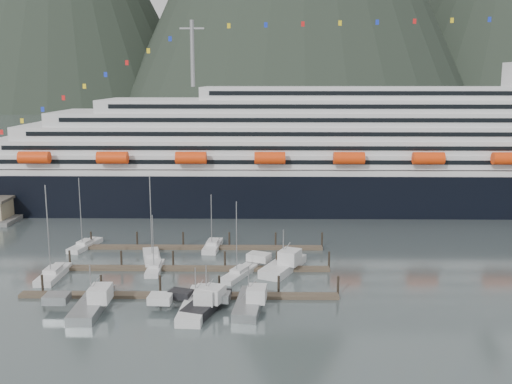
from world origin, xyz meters
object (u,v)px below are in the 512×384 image
sailboat_e (85,246)px  trawler_a (91,303)px  trawler_d (248,302)px  trawler_b (206,302)px  trawler_c (195,304)px  sailboat_b (152,258)px  sailboat_a (53,275)px  sailboat_c (155,269)px  sailboat_f (213,246)px  trawler_e (282,265)px  cruise_ship (353,160)px  sailboat_d (240,274)px

sailboat_e → trawler_a: sailboat_e is taller
trawler_a → trawler_d: (22.37, 0.66, -0.03)m
trawler_b → trawler_c: bearing=132.0°
sailboat_b → trawler_d: (17.93, -22.46, 0.43)m
sailboat_a → trawler_d: sailboat_a is taller
sailboat_c → trawler_b: bearing=-149.9°
sailboat_a → sailboat_f: sailboat_a is taller
trawler_d → trawler_e: 18.19m
trawler_c → trawler_d: (7.52, 0.65, -0.00)m
trawler_b → trawler_e: (11.44, 17.36, 0.08)m
sailboat_b → sailboat_f: (10.26, 7.92, -0.04)m
cruise_ship → trawler_e: bearing=-110.2°
sailboat_b → sailboat_c: 6.08m
trawler_a → sailboat_c: bearing=-19.7°
cruise_ship → sailboat_b: cruise_ship is taller
sailboat_c → trawler_d: size_ratio=0.88×
sailboat_e → sailboat_b: bearing=-105.3°
sailboat_d → trawler_a: sailboat_d is taller
sailboat_a → trawler_d: 34.96m
sailboat_c → trawler_b: size_ratio=0.92×
sailboat_d → trawler_e: bearing=-41.8°
cruise_ship → trawler_c: bearing=-114.6°
sailboat_e → trawler_c: sailboat_e is taller
sailboat_d → trawler_a: 25.39m
trawler_b → sailboat_a: bearing=82.8°
sailboat_f → trawler_d: size_ratio=0.96×
sailboat_f → trawler_e: (13.10, -13.02, 0.56)m
cruise_ship → sailboat_e: (-57.03, -38.69, -11.62)m
sailboat_b → sailboat_d: sailboat_b is taller
trawler_b → sailboat_e: bearing=59.7°
trawler_b → trawler_e: bearing=-14.6°
sailboat_f → sailboat_c: bearing=152.3°
trawler_d → sailboat_a: bearing=73.7°
trawler_a → trawler_d: size_ratio=1.11×
sailboat_e → cruise_ship: bearing=-42.0°
trawler_b → trawler_c: 1.64m
trawler_c → cruise_ship: bearing=-21.5°
trawler_c → trawler_d: size_ratio=1.16×
sailboat_c → sailboat_e: 21.35m
trawler_c → sailboat_a: bearing=64.6°
trawler_d → sailboat_f: bearing=19.6°
sailboat_a → trawler_c: bearing=-117.5°
sailboat_e → trawler_d: (32.49, -30.59, 0.46)m
sailboat_a → trawler_b: sailboat_a is taller
sailboat_b → sailboat_d: 18.16m
sailboat_b → trawler_a: (-4.44, -23.12, 0.46)m
cruise_ship → trawler_c: size_ratio=15.49×
cruise_ship → sailboat_f: size_ratio=18.66×
sailboat_d → trawler_d: (1.77, -14.17, 0.47)m
sailboat_b → trawler_e: 23.92m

